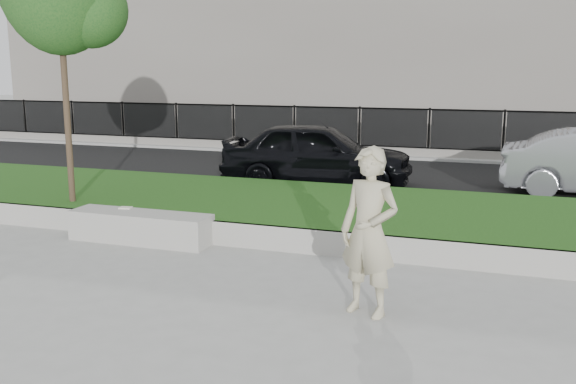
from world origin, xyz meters
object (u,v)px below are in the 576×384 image
at_px(man, 369,232).
at_px(book, 126,208).
at_px(car_dark, 317,153).
at_px(stone_bench, 141,227).

relative_size(man, book, 9.89).
distance_m(book, car_dark, 5.80).
bearing_deg(car_dark, man, -166.41).
distance_m(stone_bench, man, 4.69).
distance_m(man, book, 5.10).
bearing_deg(stone_bench, man, -23.86).
bearing_deg(stone_bench, book, 154.12).
relative_size(stone_bench, man, 1.23).
relative_size(stone_bench, book, 12.14).
bearing_deg(stone_bench, car_dark, 76.73).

